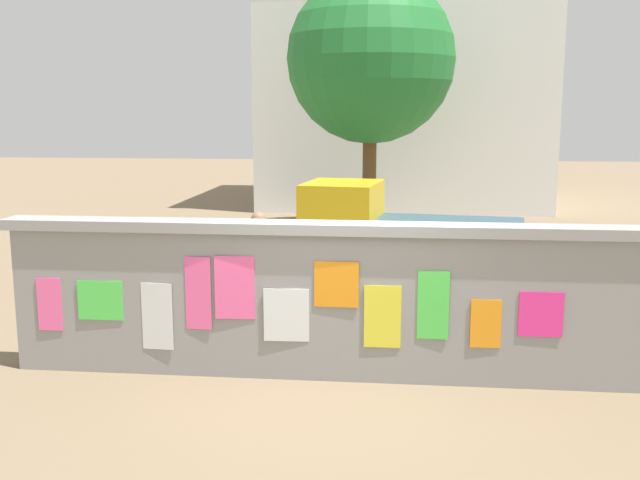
{
  "coord_description": "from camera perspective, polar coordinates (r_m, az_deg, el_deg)",
  "views": [
    {
      "loc": [
        0.65,
        -7.98,
        3.03
      ],
      "look_at": [
        -0.44,
        2.16,
        1.22
      ],
      "focal_mm": 40.83,
      "sensor_mm": 36.0,
      "label": 1
    }
  ],
  "objects": [
    {
      "name": "ground",
      "position": [
        16.28,
        3.73,
        -0.69
      ],
      "size": [
        60.0,
        60.0,
        0.0
      ],
      "primitive_type": "plane",
      "color": "#7A664C"
    },
    {
      "name": "poster_wall",
      "position": [
        8.28,
        1.4,
        -4.67
      ],
      "size": [
        7.78,
        0.42,
        1.81
      ],
      "color": "gray",
      "rests_on": "ground"
    },
    {
      "name": "auto_rickshaw_truck",
      "position": [
        12.26,
        6.28,
        -0.01
      ],
      "size": [
        3.77,
        1.98,
        1.85
      ],
      "color": "black",
      "rests_on": "ground"
    },
    {
      "name": "motorcycle",
      "position": [
        10.78,
        -13.3,
        -4.0
      ],
      "size": [
        1.9,
        0.56,
        0.87
      ],
      "color": "black",
      "rests_on": "ground"
    },
    {
      "name": "bicycle_near",
      "position": [
        12.76,
        -9.88,
        -2.15
      ],
      "size": [
        1.67,
        0.55,
        0.95
      ],
      "color": "black",
      "rests_on": "ground"
    },
    {
      "name": "bicycle_far",
      "position": [
        9.7,
        16.05,
        -6.3
      ],
      "size": [
        1.71,
        0.44,
        0.95
      ],
      "color": "black",
      "rests_on": "ground"
    },
    {
      "name": "person_walking",
      "position": [
        10.51,
        -4.8,
        -1.2
      ],
      "size": [
        0.39,
        0.39,
        1.62
      ],
      "color": "#338CBF",
      "rests_on": "ground"
    },
    {
      "name": "tree_roadside",
      "position": [
        18.3,
        3.99,
        13.94
      ],
      "size": [
        4.12,
        4.12,
        6.35
      ],
      "color": "brown",
      "rests_on": "ground"
    },
    {
      "name": "building_background",
      "position": [
        24.94,
        6.56,
        12.07
      ],
      "size": [
        9.17,
        7.3,
        7.82
      ],
      "color": "white",
      "rests_on": "ground"
    }
  ]
}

